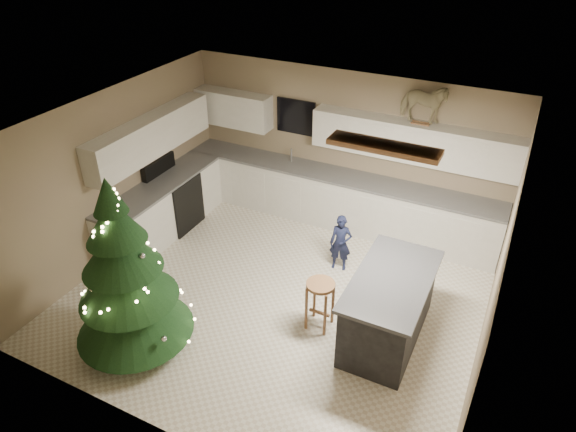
% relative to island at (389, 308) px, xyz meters
% --- Properties ---
extents(ground_plane, '(5.50, 5.50, 0.00)m').
position_rel_island_xyz_m(ground_plane, '(-1.63, 0.08, -0.48)').
color(ground_plane, silver).
extents(room_shell, '(5.52, 5.02, 2.61)m').
position_rel_island_xyz_m(room_shell, '(-1.61, 0.08, 1.27)').
color(room_shell, gray).
rests_on(room_shell, ground_plane).
extents(cabinetry, '(5.50, 3.20, 2.00)m').
position_rel_island_xyz_m(cabinetry, '(-2.54, 1.73, 0.28)').
color(cabinetry, white).
rests_on(cabinetry, ground_plane).
extents(island, '(0.90, 1.70, 0.95)m').
position_rel_island_xyz_m(island, '(0.00, 0.00, 0.00)').
color(island, black).
rests_on(island, ground_plane).
extents(bar_stool, '(0.37, 0.37, 0.72)m').
position_rel_island_xyz_m(bar_stool, '(-0.85, -0.21, 0.06)').
color(bar_stool, brown).
rests_on(bar_stool, ground_plane).
extents(christmas_tree, '(1.50, 1.45, 2.39)m').
position_rel_island_xyz_m(christmas_tree, '(-2.81, -1.52, 0.50)').
color(christmas_tree, '#3F2816').
rests_on(christmas_tree, ground_plane).
extents(toddler, '(0.37, 0.28, 0.91)m').
position_rel_island_xyz_m(toddler, '(-1.07, 1.08, -0.02)').
color(toddler, black).
rests_on(toddler, ground_plane).
extents(rocking_horse, '(0.71, 0.33, 0.62)m').
position_rel_island_xyz_m(rocking_horse, '(-0.41, 2.40, 1.84)').
color(rocking_horse, brown).
rests_on(rocking_horse, cabinetry).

